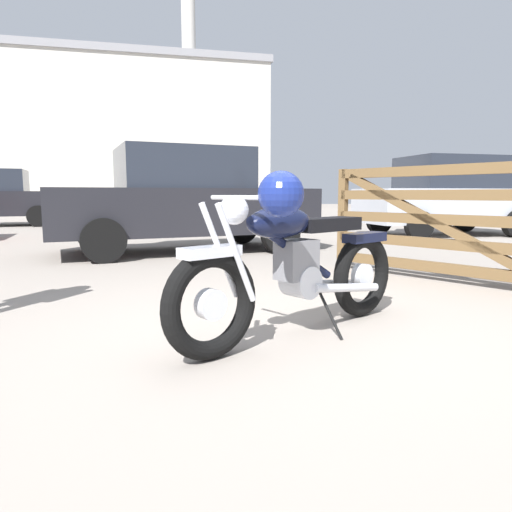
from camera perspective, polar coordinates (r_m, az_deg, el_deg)
The scene contains 6 objects.
ground_plane at distance 3.32m, azimuth 5.33°, elevation -8.82°, with size 80.00×80.00×0.00m, color gray.
vintage_motorcycle at distance 3.03m, azimuth 4.89°, elevation -0.89°, with size 1.90×1.13×1.07m.
timber_gate at distance 5.28m, azimuth 23.52°, elevation 4.42°, with size 1.29×2.31×1.60m.
blue_hatchback_right at distance 7.75m, azimuth -8.89°, elevation 6.73°, with size 4.40×2.38×1.67m.
dark_sedan_left at distance 11.57m, azimuth 22.57°, elevation 6.89°, with size 3.91×1.85×1.78m.
industrial_building at distance 38.98m, azimuth -16.06°, elevation 14.02°, with size 21.90×10.91×24.27m.
Camera 1 is at (-1.11, -2.99, 0.93)m, focal length 32.64 mm.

